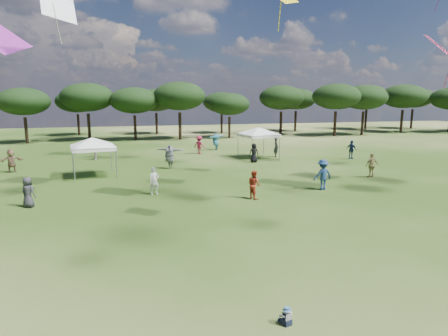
# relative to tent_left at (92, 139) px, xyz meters

# --- Properties ---
(tree_line) EXTENTS (108.78, 17.63, 7.77)m
(tree_line) POSITION_rel_tent_left_xyz_m (8.41, 25.95, 2.80)
(tree_line) COLOR black
(tree_line) RESTS_ON ground
(tent_left) EXTENTS (5.73, 5.73, 3.05)m
(tent_left) POSITION_rel_tent_left_xyz_m (0.00, 0.00, 0.00)
(tent_left) COLOR gray
(tent_left) RESTS_ON ground
(tent_right) EXTENTS (5.95, 5.95, 3.11)m
(tent_right) POSITION_rel_tent_left_xyz_m (14.00, 5.02, 0.06)
(tent_right) COLOR gray
(tent_right) RESTS_ON ground
(toddler) EXTENTS (0.33, 0.36, 0.46)m
(toddler) POSITION_rel_tent_left_xyz_m (5.85, -19.65, -2.42)
(toddler) COLOR black
(toddler) RESTS_ON ground
(festival_crowd) EXTENTS (30.24, 20.86, 1.88)m
(festival_crowd) POSITION_rel_tent_left_xyz_m (7.08, 2.05, -1.75)
(festival_crowd) COLOR #16254D
(festival_crowd) RESTS_ON ground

